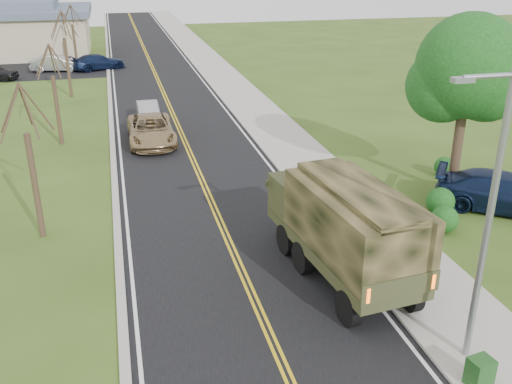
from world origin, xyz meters
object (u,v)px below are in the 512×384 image
object	(u,v)px
suv_champagne	(151,130)
utility_box_near	(480,372)
sedan_silver	(148,112)
pickup_navy	(504,193)
military_truck	(344,223)

from	to	relation	value
suv_champagne	utility_box_near	world-z (taller)	suv_champagne
suv_champagne	sedan_silver	size ratio (longest dim) A/B	1.48
suv_champagne	pickup_navy	world-z (taller)	pickup_navy
military_truck	pickup_navy	world-z (taller)	military_truck
military_truck	suv_champagne	xyz separation A→B (m)	(-5.12, 16.70, -1.28)
suv_champagne	sedan_silver	distance (m)	4.76
military_truck	suv_champagne	world-z (taller)	military_truck
pickup_navy	utility_box_near	xyz separation A→B (m)	(-7.45, -9.41, -0.32)
sedan_silver	utility_box_near	size ratio (longest dim) A/B	4.77
military_truck	pickup_navy	distance (m)	9.58
sedan_silver	utility_box_near	distance (m)	28.08
sedan_silver	utility_box_near	xyz separation A→B (m)	(6.33, -27.35, -0.13)
military_truck	sedan_silver	distance (m)	22.07
utility_box_near	military_truck	bearing A→B (deg)	93.40
sedan_silver	utility_box_near	world-z (taller)	sedan_silver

